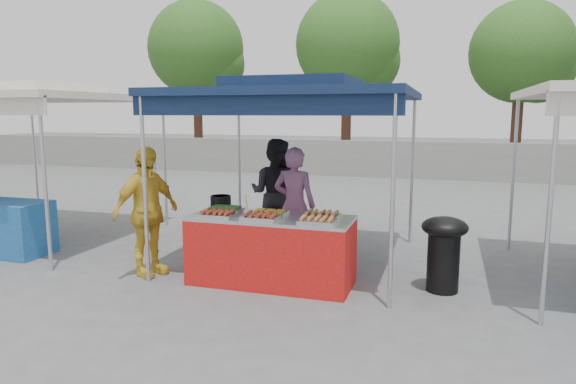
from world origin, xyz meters
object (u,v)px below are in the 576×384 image
(cooking_pot, at_px, (221,202))
(customer_person, at_px, (146,211))
(vendor_woman, at_px, (295,206))
(wok_burner, at_px, (444,247))
(helper_man, at_px, (275,193))
(vendor_table, at_px, (271,250))

(cooking_pot, relative_size, customer_person, 0.16)
(vendor_woman, distance_m, customer_person, 2.00)
(cooking_pot, distance_m, wok_burner, 2.91)
(cooking_pot, relative_size, helper_man, 0.16)
(customer_person, bearing_deg, helper_man, -11.66)
(wok_burner, bearing_deg, cooking_pot, 155.32)
(customer_person, bearing_deg, wok_burner, -62.97)
(wok_burner, relative_size, helper_man, 0.53)
(vendor_table, xyz_separation_m, helper_man, (-0.53, 1.72, 0.43))
(wok_burner, height_order, customer_person, customer_person)
(vendor_woman, bearing_deg, cooking_pot, 35.86)
(vendor_woman, relative_size, customer_person, 0.97)
(cooking_pot, height_order, vendor_woman, vendor_woman)
(cooking_pot, distance_m, vendor_woman, 1.04)
(vendor_table, bearing_deg, customer_person, -174.76)
(vendor_table, height_order, customer_person, customer_person)
(vendor_table, relative_size, customer_person, 1.18)
(customer_person, bearing_deg, cooking_pot, -37.42)
(vendor_woman, bearing_deg, vendor_table, 91.26)
(vendor_table, relative_size, cooking_pot, 7.32)
(helper_man, bearing_deg, customer_person, 60.61)
(cooking_pot, xyz_separation_m, customer_person, (-0.81, -0.53, -0.09))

